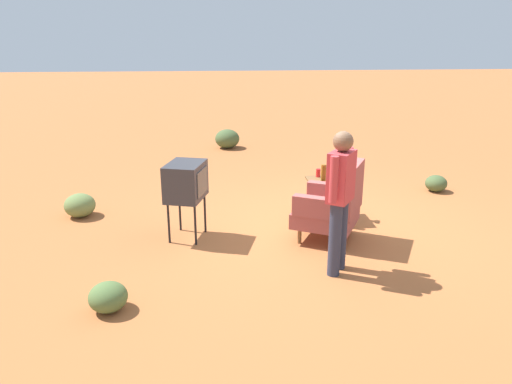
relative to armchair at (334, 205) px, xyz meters
name	(u,v)px	position (x,y,z in m)	size (l,w,h in m)	color
ground_plane	(319,230)	(-0.35, -0.10, -0.50)	(60.00, 60.00, 0.00)	#AD6033
armchair	(334,205)	(0.00, 0.00, 0.00)	(1.03, 1.04, 1.06)	brown
side_table	(327,186)	(-0.80, 0.10, 0.00)	(0.56, 0.56, 0.59)	black
tv_on_stand	(186,182)	(-0.26, -1.91, 0.28)	(0.70, 0.59, 1.03)	black
person_standing	(340,194)	(0.88, -0.16, 0.44)	(0.49, 0.38, 1.64)	#2D3347
soda_can_red	(318,173)	(-1.00, 0.00, 0.15)	(0.07, 0.07, 0.12)	red
bottle_tall_amber	(323,175)	(-0.57, -0.02, 0.24)	(0.07, 0.07, 0.30)	brown
flower_vase	(343,170)	(-0.82, 0.32, 0.24)	(0.15, 0.10, 0.27)	silver
shrub_near	(80,205)	(-1.20, -3.55, -0.32)	(0.45, 0.45, 0.35)	olive
shrub_mid	(227,139)	(-5.60, -1.22, -0.27)	(0.58, 0.58, 0.45)	#475B33
shrub_far	(436,183)	(-1.92, 2.29, -0.36)	(0.37, 0.37, 0.29)	#475B33
shrub_lone	(108,297)	(1.52, -2.61, -0.35)	(0.38, 0.38, 0.30)	#516B38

